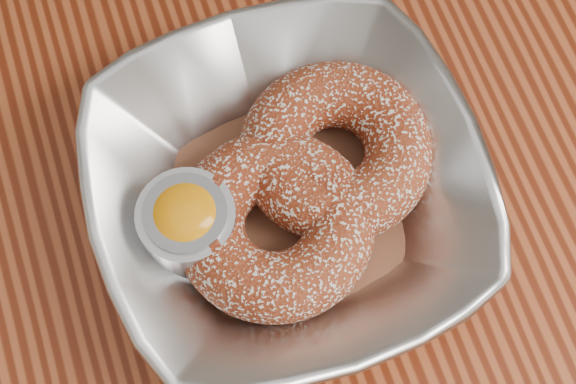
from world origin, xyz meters
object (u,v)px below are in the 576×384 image
object	(u,v)px
table	(348,193)
serving_bowl	(288,194)
ramekin	(188,224)
donut_front	(275,225)
donut_back	(336,150)

from	to	relation	value
table	serving_bowl	distance (m)	0.14
serving_bowl	ramekin	distance (m)	0.06
donut_front	ramekin	xyz separation A→B (m)	(-0.05, 0.01, 0.00)
donut_front	serving_bowl	bearing A→B (deg)	50.44
serving_bowl	donut_front	world-z (taller)	serving_bowl
serving_bowl	donut_back	size ratio (longest dim) A/B	1.99
serving_bowl	ramekin	size ratio (longest dim) A/B	4.07
table	donut_front	world-z (taller)	donut_front
donut_back	ramekin	world-z (taller)	ramekin
table	donut_back	xyz separation A→B (m)	(-0.02, -0.02, 0.13)
serving_bowl	donut_front	xyz separation A→B (m)	(-0.01, -0.02, 0.00)
donut_back	ramekin	xyz separation A→B (m)	(-0.09, -0.02, 0.00)
donut_back	serving_bowl	bearing A→B (deg)	-155.33
table	ramekin	xyz separation A→B (m)	(-0.12, -0.04, 0.13)
ramekin	donut_front	bearing A→B (deg)	-18.00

